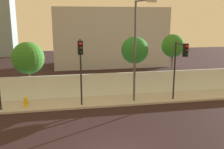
# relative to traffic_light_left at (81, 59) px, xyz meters

# --- Properties ---
(sidewalk) EXTENTS (36.00, 2.40, 0.15)m
(sidewalk) POSITION_rel_traffic_light_left_xyz_m (0.83, 1.28, -3.50)
(sidewalk) COLOR #B3B3B3
(sidewalk) RESTS_ON ground
(perimeter_wall) EXTENTS (36.00, 0.18, 1.80)m
(perimeter_wall) POSITION_rel_traffic_light_left_xyz_m (0.83, 2.57, -2.53)
(perimeter_wall) COLOR silver
(perimeter_wall) RESTS_ON sidewalk
(traffic_light_left) EXTENTS (0.35, 1.42, 4.70)m
(traffic_light_left) POSITION_rel_traffic_light_left_xyz_m (0.00, 0.00, 0.00)
(traffic_light_left) COLOR black
(traffic_light_left) RESTS_ON sidewalk
(traffic_light_center) EXTENTS (0.35, 1.69, 4.41)m
(traffic_light_center) POSITION_rel_traffic_light_left_xyz_m (7.10, -0.16, -0.19)
(traffic_light_center) COLOR black
(traffic_light_center) RESTS_ON sidewalk
(street_lamp_curbside) EXTENTS (0.80, 2.40, 7.30)m
(street_lamp_curbside) POSITION_rel_traffic_light_left_xyz_m (4.05, 0.52, 0.91)
(street_lamp_curbside) COLOR #4C4C51
(street_lamp_curbside) RESTS_ON sidewalk
(fire_hydrant) EXTENTS (0.44, 0.26, 0.73)m
(fire_hydrant) POSITION_rel_traffic_light_left_xyz_m (-3.84, 0.86, -3.04)
(fire_hydrant) COLOR gold
(fire_hydrant) RESTS_ON sidewalk
(roadside_tree_midleft) EXTENTS (2.53, 2.53, 4.45)m
(roadside_tree_midleft) POSITION_rel_traffic_light_left_xyz_m (-3.86, 3.72, -0.40)
(roadside_tree_midleft) COLOR brown
(roadside_tree_midleft) RESTS_ON ground
(roadside_tree_midright) EXTENTS (2.29, 2.29, 4.76)m
(roadside_tree_midright) POSITION_rel_traffic_light_left_xyz_m (4.80, 3.72, 0.02)
(roadside_tree_midright) COLOR brown
(roadside_tree_midright) RESTS_ON ground
(roadside_tree_rightmost) EXTENTS (1.99, 1.99, 4.90)m
(roadside_tree_rightmost) POSITION_rel_traffic_light_left_xyz_m (8.22, 3.72, 0.30)
(roadside_tree_rightmost) COLOR brown
(roadside_tree_rightmost) RESTS_ON ground
(low_building_distant) EXTENTS (14.47, 6.00, 7.51)m
(low_building_distant) POSITION_rel_traffic_light_left_xyz_m (4.96, 16.57, 0.18)
(low_building_distant) COLOR #A9A9A9
(low_building_distant) RESTS_ON ground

